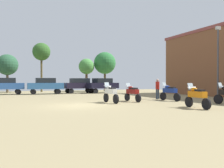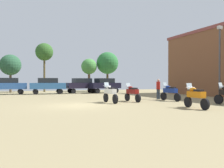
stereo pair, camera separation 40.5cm
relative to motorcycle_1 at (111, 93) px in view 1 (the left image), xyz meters
name	(u,v)px [view 1 (the left image)]	position (x,y,z in m)	size (l,w,h in m)	color
ground_plane	(79,106)	(-2.61, -0.94, -0.75)	(44.00, 52.00, 0.02)	#96865E
motorcycle_1	(111,93)	(0.00, 0.00, 0.00)	(0.62, 2.20, 1.51)	black
motorcycle_4	(132,92)	(1.99, 0.35, -0.03)	(0.64, 2.07, 1.45)	black
motorcycle_6	(197,96)	(3.30, -5.21, -0.02)	(0.62, 2.13, 1.47)	black
motorcycle_7	(170,92)	(5.17, -0.13, -0.01)	(0.67, 2.18, 1.49)	black
car_2	(45,85)	(-2.82, 14.30, 0.43)	(4.36, 1.95, 2.00)	black
car_4	(102,84)	(4.70, 14.08, 0.43)	(4.55, 2.53, 2.00)	black
car_5	(80,84)	(1.80, 15.09, 0.43)	(4.48, 2.29, 2.00)	black
car_6	(5,85)	(-7.45, 15.13, 0.43)	(4.37, 1.99, 2.00)	black
person_1	(157,87)	(5.34, 1.85, 0.32)	(0.37, 0.37, 1.80)	#232F40
tree_3	(86,67)	(4.09, 19.49, 3.11)	(2.44, 2.44, 5.14)	brown
tree_4	(41,52)	(-2.56, 20.71, 5.22)	(2.64, 2.64, 7.36)	brown
tree_6	(7,65)	(-7.25, 19.90, 3.13)	(2.91, 2.91, 5.36)	brown
tree_7	(105,63)	(7.20, 19.56, 3.79)	(3.54, 3.54, 6.33)	#4C3D25
lamp_post	(218,58)	(10.59, -0.03, 2.94)	(0.44, 0.24, 6.57)	#47474C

